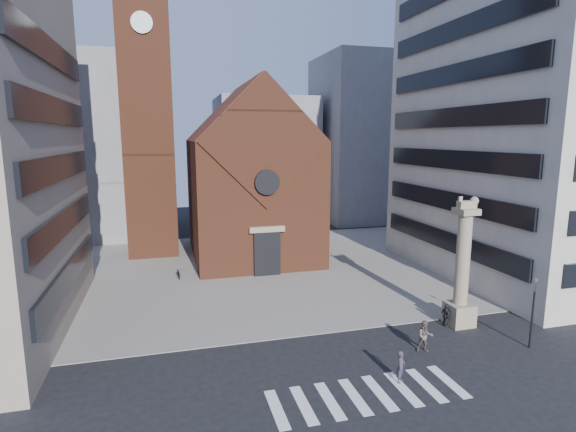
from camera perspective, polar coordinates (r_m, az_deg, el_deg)
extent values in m
plane|color=black|center=(26.06, 5.93, -18.44)|extent=(120.00, 120.00, 0.00)
cube|color=gray|center=(43.01, -3.27, -6.71)|extent=(46.00, 30.00, 0.05)
cube|color=brown|center=(47.51, -4.85, 2.26)|extent=(12.00, 16.00, 12.00)
cube|color=#5C291D|center=(47.47, -5.04, 9.51)|extent=(12.00, 15.40, 12.00)
cube|color=brown|center=(39.28, -2.84, 9.44)|extent=(11.76, 0.50, 11.76)
cylinder|color=black|center=(39.04, -2.66, 4.29)|extent=(2.20, 0.30, 2.20)
cube|color=black|center=(40.45, -2.66, -4.88)|extent=(2.40, 0.30, 4.00)
cube|color=gray|center=(39.87, -2.67, -1.70)|extent=(3.20, 0.40, 0.50)
cube|color=brown|center=(49.40, -17.44, 12.60)|extent=(5.00, 5.00, 30.00)
cylinder|color=white|center=(47.92, -18.09, 22.34)|extent=(2.00, 0.20, 2.00)
cube|color=beige|center=(46.64, 29.79, 13.17)|extent=(18.00, 22.00, 32.00)
cube|color=gray|center=(62.41, -26.14, 7.74)|extent=(16.00, 14.00, 22.00)
cube|color=gray|center=(67.95, -2.95, 7.15)|extent=(14.00, 12.00, 18.00)
cube|color=gray|center=(70.25, 10.61, 9.54)|extent=(16.00, 14.00, 24.00)
cube|color=gray|center=(32.67, 20.90, -11.55)|extent=(1.60, 1.60, 1.50)
cylinder|color=gray|center=(31.52, 21.32, -5.19)|extent=(0.90, 0.90, 6.00)
cube|color=gray|center=(30.88, 21.70, 0.56)|extent=(1.30, 1.30, 0.40)
cube|color=gray|center=(30.82, 21.74, 1.29)|extent=(1.20, 0.50, 0.55)
sphere|color=gray|center=(31.12, 22.59, 1.78)|extent=(0.56, 0.56, 0.56)
cube|color=gray|center=(30.47, 21.04, 2.00)|extent=(0.25, 0.15, 0.35)
cylinder|color=black|center=(30.72, 28.56, -11.53)|extent=(0.12, 0.12, 3.50)
imported|color=black|center=(30.05, 28.91, -7.69)|extent=(0.13, 0.16, 0.80)
imported|color=#362E40|center=(24.81, 14.14, -18.06)|extent=(0.72, 0.72, 1.68)
imported|color=#5F504C|center=(28.20, 17.00, -14.41)|extent=(1.07, 0.93, 1.88)
imported|color=black|center=(32.11, 19.42, -11.81)|extent=(0.38, 0.90, 1.53)
imported|color=black|center=(41.21, -13.72, -7.03)|extent=(0.72, 1.78, 0.92)
imported|color=black|center=(41.27, -11.22, -6.84)|extent=(0.59, 1.72, 1.02)
imported|color=black|center=(41.43, -8.74, -6.77)|extent=(0.72, 1.78, 0.92)
imported|color=black|center=(41.63, -6.28, -6.55)|extent=(0.59, 1.72, 1.02)
imported|color=black|center=(41.94, -3.85, -6.46)|extent=(0.72, 1.78, 0.92)
imported|color=black|center=(42.30, -1.47, -6.23)|extent=(0.59, 1.72, 1.02)
imported|color=black|center=(42.76, 0.88, -6.12)|extent=(0.72, 1.78, 0.92)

